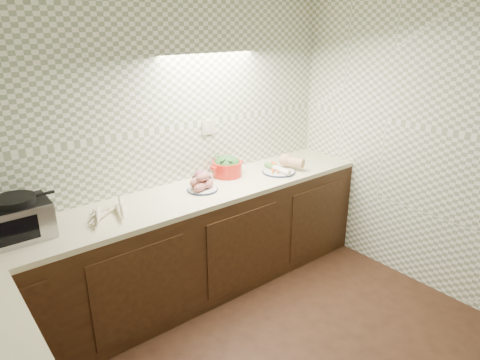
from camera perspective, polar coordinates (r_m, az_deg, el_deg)
room at (r=1.95m, az=12.41°, el=3.60°), size 3.60×3.60×2.60m
counter at (r=2.65m, az=-12.62°, el=-20.84°), size 3.60×3.60×0.90m
toaster_oven at (r=2.98m, az=-27.53°, el=-4.64°), size 0.38×0.30×0.27m
parsnip_pile at (r=3.12m, az=-17.49°, el=-4.07°), size 0.31×0.31×0.07m
sweet_potato_plate at (r=3.42m, az=-5.14°, el=-0.54°), size 0.25×0.25×0.15m
onion_bowl at (r=3.55m, az=-5.20°, el=0.16°), size 0.16×0.16×0.12m
dutch_oven at (r=3.71m, az=-1.73°, el=1.85°), size 0.32×0.26×0.18m
veg_plate at (r=3.88m, az=5.61°, el=2.02°), size 0.37×0.35×0.14m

